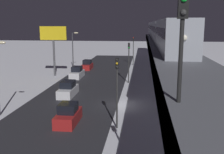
# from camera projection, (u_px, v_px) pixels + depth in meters

# --- Properties ---
(ground_plane) EXTENTS (240.00, 240.00, 0.00)m
(ground_plane) POSITION_uv_depth(u_px,v_px,m) (118.00, 105.00, 31.56)
(ground_plane) COLOR white
(avenue_asphalt) EXTENTS (11.00, 100.31, 0.01)m
(avenue_asphalt) POSITION_uv_depth(u_px,v_px,m) (72.00, 103.00, 32.18)
(avenue_asphalt) COLOR #28282D
(avenue_asphalt) RESTS_ON ground_plane
(elevated_railway) EXTENTS (5.00, 100.31, 6.37)m
(elevated_railway) POSITION_uv_depth(u_px,v_px,m) (171.00, 59.00, 29.84)
(elevated_railway) COLOR slate
(elevated_railway) RESTS_ON ground_plane
(subway_train) EXTENTS (2.94, 74.07, 3.40)m
(subway_train) POSITION_uv_depth(u_px,v_px,m) (159.00, 30.00, 57.04)
(subway_train) COLOR #999EA8
(subway_train) RESTS_ON elevated_railway
(rail_signal) EXTENTS (0.36, 0.41, 4.00)m
(rail_signal) POSITION_uv_depth(u_px,v_px,m) (182.00, 29.00, 9.73)
(rail_signal) COLOR black
(rail_signal) RESTS_ON elevated_railway
(sedan_white) EXTENTS (1.80, 4.73, 1.97)m
(sedan_white) POSITION_uv_depth(u_px,v_px,m) (68.00, 90.00, 35.60)
(sedan_white) COLOR silver
(sedan_white) RESTS_ON ground_plane
(sedan_white_2) EXTENTS (1.80, 4.61, 1.97)m
(sedan_white_2) POSITION_uv_depth(u_px,v_px,m) (77.00, 73.00, 47.72)
(sedan_white_2) COLOR silver
(sedan_white_2) RESTS_ON ground_plane
(sedan_red) EXTENTS (1.80, 4.09, 1.97)m
(sedan_red) POSITION_uv_depth(u_px,v_px,m) (68.00, 115.00, 25.60)
(sedan_red) COLOR #A51E1E
(sedan_red) RESTS_ON ground_plane
(sedan_red_2) EXTENTS (1.80, 4.29, 1.97)m
(sedan_red_2) POSITION_uv_depth(u_px,v_px,m) (87.00, 65.00, 56.41)
(sedan_red_2) COLOR #A51E1E
(sedan_red_2) RESTS_ON ground_plane
(traffic_light_near) EXTENTS (0.32, 0.44, 6.40)m
(traffic_light_near) POSITION_uv_depth(u_px,v_px,m) (117.00, 83.00, 23.78)
(traffic_light_near) COLOR #2D2D2D
(traffic_light_near) RESTS_ON ground_plane
(traffic_light_mid) EXTENTS (0.32, 0.44, 6.40)m
(traffic_light_mid) POSITION_uv_depth(u_px,v_px,m) (129.00, 57.00, 42.71)
(traffic_light_mid) COLOR #2D2D2D
(traffic_light_mid) RESTS_ON ground_plane
(traffic_light_far) EXTENTS (0.32, 0.44, 6.40)m
(traffic_light_far) POSITION_uv_depth(u_px,v_px,m) (133.00, 47.00, 61.64)
(traffic_light_far) COLOR #2D2D2D
(traffic_light_far) RESTS_ON ground_plane
(commercial_billboard) EXTENTS (4.80, 0.36, 8.90)m
(commercial_billboard) POSITION_uv_depth(u_px,v_px,m) (53.00, 38.00, 48.19)
(commercial_billboard) COLOR #4C4C51
(commercial_billboard) RESTS_ON ground_plane
(street_lamp_far) EXTENTS (1.35, 0.44, 7.65)m
(street_lamp_far) POSITION_uv_depth(u_px,v_px,m) (74.00, 46.00, 56.30)
(street_lamp_far) COLOR #38383D
(street_lamp_far) RESTS_ON ground_plane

